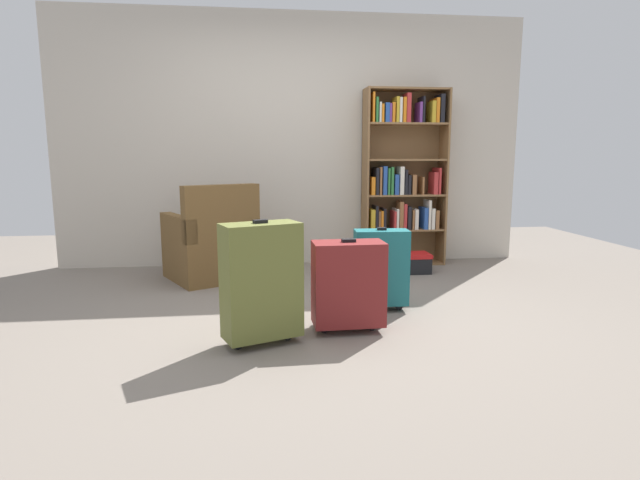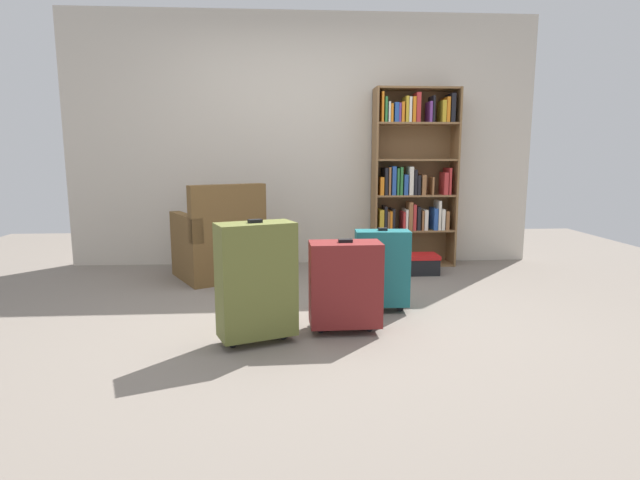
% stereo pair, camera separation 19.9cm
% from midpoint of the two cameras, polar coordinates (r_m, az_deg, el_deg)
% --- Properties ---
extents(ground_plane, '(8.57, 8.57, 0.00)m').
position_cam_midpoint_polar(ground_plane, '(3.68, 0.91, -8.83)').
color(ground_plane, slate).
extents(back_wall, '(4.90, 0.10, 2.60)m').
position_cam_midpoint_polar(back_wall, '(5.48, -0.78, 10.98)').
color(back_wall, beige).
rests_on(back_wall, ground).
extents(bookshelf, '(0.86, 0.30, 1.83)m').
position_cam_midpoint_polar(bookshelf, '(5.46, 11.35, 7.14)').
color(bookshelf, brown).
rests_on(bookshelf, ground).
extents(armchair, '(0.95, 0.95, 0.90)m').
position_cam_midpoint_polar(armchair, '(4.89, -10.06, -0.56)').
color(armchair, brown).
rests_on(armchair, ground).
extents(mug, '(0.12, 0.08, 0.10)m').
position_cam_midpoint_polar(mug, '(5.05, -3.98, -3.24)').
color(mug, white).
rests_on(mug, ground).
extents(storage_box, '(0.47, 0.26, 0.19)m').
position_cam_midpoint_polar(storage_box, '(5.12, 11.56, -2.60)').
color(storage_box, black).
rests_on(storage_box, ground).
extents(suitcase_dark_red, '(0.47, 0.26, 0.62)m').
position_cam_midpoint_polar(suitcase_dark_red, '(3.35, 4.53, -4.91)').
color(suitcase_dark_red, maroon).
rests_on(suitcase_dark_red, ground).
extents(suitcase_teal, '(0.41, 0.21, 0.63)m').
position_cam_midpoint_polar(suitcase_teal, '(3.82, 8.44, -3.14)').
color(suitcase_teal, '#19666B').
rests_on(suitcase_teal, ground).
extents(suitcase_olive, '(0.52, 0.38, 0.78)m').
position_cam_midpoint_polar(suitcase_olive, '(3.14, -5.32, -4.48)').
color(suitcase_olive, brown).
rests_on(suitcase_olive, ground).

